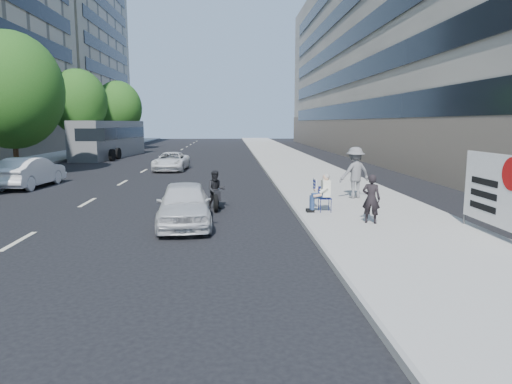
{
  "coord_description": "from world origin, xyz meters",
  "views": [
    {
      "loc": [
        -0.79,
        -10.26,
        3.16
      ],
      "look_at": [
        -0.1,
        2.1,
        1.27
      ],
      "focal_mm": 32.0,
      "sensor_mm": 36.0,
      "label": 1
    }
  ],
  "objects": [
    {
      "name": "protest_banner",
      "position": [
        6.18,
        1.25,
        1.4
      ],
      "size": [
        0.08,
        3.06,
        2.2
      ],
      "color": "#4C4C4C",
      "rests_on": "near_sidewalk"
    },
    {
      "name": "white_sedan_mid",
      "position": [
        -10.63,
        12.6,
        0.74
      ],
      "size": [
        1.97,
        4.62,
        1.48
      ],
      "primitive_type": "imported",
      "rotation": [
        0.0,
        0.0,
        3.05
      ],
      "color": "white",
      "rests_on": "ground"
    },
    {
      "name": "tree_far_c",
      "position": [
        -13.7,
        18.0,
        5.02
      ],
      "size": [
        6.0,
        6.0,
        8.47
      ],
      "color": "#382616",
      "rests_on": "ground"
    },
    {
      "name": "pedestrian_woman",
      "position": [
        3.42,
        3.02,
        0.89
      ],
      "size": [
        0.64,
        0.56,
        1.49
      ],
      "primitive_type": "imported",
      "rotation": [
        0.0,
        0.0,
        2.69
      ],
      "color": "black",
      "rests_on": "near_sidewalk"
    },
    {
      "name": "seated_protester",
      "position": [
        2.29,
        4.86,
        0.87
      ],
      "size": [
        0.83,
        1.12,
        1.31
      ],
      "color": "navy",
      "rests_on": "near_sidewalk"
    },
    {
      "name": "near_building",
      "position": [
        17.0,
        32.0,
        10.0
      ],
      "size": [
        14.0,
        70.0,
        20.0
      ],
      "primitive_type": "cube",
      "color": "gray",
      "rests_on": "ground"
    },
    {
      "name": "bus",
      "position": [
        -11.74,
        32.22,
        1.64
      ],
      "size": [
        3.99,
        12.3,
        3.3
      ],
      "rotation": [
        0.0,
        0.0,
        -0.12
      ],
      "color": "slate",
      "rests_on": "ground"
    },
    {
      "name": "tree_far_d",
      "position": [
        -13.7,
        30.0,
        4.89
      ],
      "size": [
        4.8,
        4.8,
        7.65
      ],
      "color": "#382616",
      "rests_on": "ground"
    },
    {
      "name": "white_sedan_far",
      "position": [
        -4.72,
        20.22,
        0.6
      ],
      "size": [
        2.24,
        4.42,
        1.2
      ],
      "primitive_type": "imported",
      "rotation": [
        0.0,
        0.0,
        -0.06
      ],
      "color": "white",
      "rests_on": "ground"
    },
    {
      "name": "near_sidewalk",
      "position": [
        4.0,
        20.0,
        0.07
      ],
      "size": [
        5.0,
        120.0,
        0.15
      ],
      "primitive_type": "cube",
      "color": "#A19F97",
      "rests_on": "ground"
    },
    {
      "name": "white_sedan_near",
      "position": [
        -2.22,
        3.66,
        0.68
      ],
      "size": [
        1.9,
        4.09,
        1.35
      ],
      "primitive_type": "imported",
      "rotation": [
        0.0,
        0.0,
        0.08
      ],
      "color": "silver",
      "rests_on": "ground"
    },
    {
      "name": "far_bldg_north",
      "position": [
        -30.0,
        62.0,
        14.0
      ],
      "size": [
        22.0,
        28.0,
        28.0
      ],
      "primitive_type": "cube",
      "color": "tan",
      "rests_on": "ground"
    },
    {
      "name": "jogger",
      "position": [
        4.18,
        7.63,
        1.17
      ],
      "size": [
        1.5,
        1.14,
        2.05
      ],
      "primitive_type": "imported",
      "rotation": [
        0.0,
        0.0,
        3.47
      ],
      "color": "slate",
      "rests_on": "near_sidewalk"
    },
    {
      "name": "motorcycle",
      "position": [
        -1.33,
        6.37,
        0.64
      ],
      "size": [
        0.74,
        2.05,
        1.42
      ],
      "rotation": [
        0.0,
        0.0,
        0.1
      ],
      "color": "black",
      "rests_on": "ground"
    },
    {
      "name": "ground",
      "position": [
        0.0,
        0.0,
        0.0
      ],
      "size": [
        160.0,
        160.0,
        0.0
      ],
      "primitive_type": "plane",
      "color": "black",
      "rests_on": "ground"
    },
    {
      "name": "tree_far_e",
      "position": [
        -13.7,
        44.0,
        4.78
      ],
      "size": [
        5.4,
        5.4,
        7.89
      ],
      "color": "#382616",
      "rests_on": "ground"
    }
  ]
}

